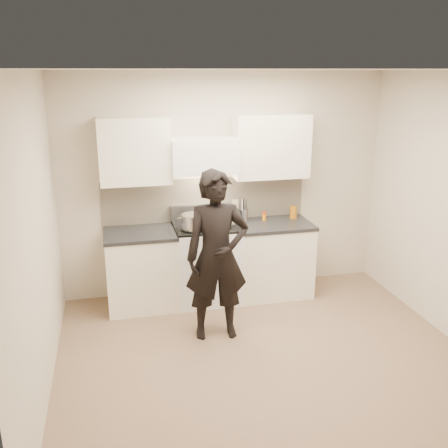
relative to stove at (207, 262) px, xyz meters
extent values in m
plane|color=#7D624A|center=(0.30, -1.42, -0.47)|extent=(4.00, 4.00, 0.00)
cube|color=#BFB4A0|center=(0.30, 0.33, 0.88)|extent=(4.00, 0.04, 2.70)
cube|color=#BFB4A0|center=(0.30, -3.17, 0.88)|extent=(4.00, 0.04, 2.70)
cube|color=#BFB4A0|center=(-1.70, -1.42, 0.88)|extent=(0.04, 3.50, 2.70)
cube|color=silver|center=(0.30, -1.42, 2.22)|extent=(4.00, 3.50, 0.02)
cube|color=beige|center=(0.05, 0.31, 0.71)|extent=(2.50, 0.02, 0.53)
cube|color=#A1A1A6|center=(0.00, 0.28, 0.56)|extent=(0.76, 0.08, 0.20)
cube|color=white|center=(0.00, 0.13, 1.28)|extent=(0.76, 0.40, 0.40)
cylinder|color=#B4B4B4|center=(0.00, -0.05, 1.10)|extent=(0.66, 0.02, 0.02)
cube|color=white|center=(0.83, 0.16, 1.35)|extent=(0.90, 0.33, 0.75)
cube|color=white|center=(-0.78, 0.16, 1.35)|extent=(0.80, 0.33, 0.75)
cube|color=beige|center=(0.43, 0.30, 0.63)|extent=(0.08, 0.01, 0.12)
cube|color=white|center=(0.00, 0.00, -0.01)|extent=(0.76, 0.65, 0.92)
cube|color=black|center=(0.00, 0.00, 0.46)|extent=(0.76, 0.65, 0.02)
cube|color=silver|center=(0.16, 0.12, 0.47)|extent=(0.36, 0.34, 0.01)
cylinder|color=#B4B4B4|center=(0.00, -0.29, 0.31)|extent=(0.62, 0.02, 0.02)
cylinder|color=black|center=(-0.18, -0.15, 0.48)|extent=(0.18, 0.18, 0.01)
cylinder|color=black|center=(0.18, -0.15, 0.48)|extent=(0.18, 0.18, 0.01)
cylinder|color=black|center=(-0.18, 0.15, 0.48)|extent=(0.18, 0.18, 0.01)
cylinder|color=black|center=(0.18, 0.15, 0.48)|extent=(0.18, 0.18, 0.01)
cube|color=white|center=(0.83, 0.00, -0.03)|extent=(0.90, 0.65, 0.88)
cube|color=black|center=(0.83, 0.00, 0.43)|extent=(0.92, 0.67, 0.04)
cube|color=white|center=(-0.78, 0.00, -0.03)|extent=(0.80, 0.65, 0.88)
cube|color=black|center=(-0.78, 0.00, 0.43)|extent=(0.82, 0.67, 0.04)
ellipsoid|color=#B4B4B4|center=(0.20, 0.10, 0.57)|extent=(0.31, 0.31, 0.17)
torus|color=#B4B4B4|center=(0.20, 0.10, 0.61)|extent=(0.33, 0.33, 0.01)
ellipsoid|color=#C3B089|center=(0.20, 0.10, 0.56)|extent=(0.18, 0.18, 0.08)
cylinder|color=white|center=(0.16, -0.02, 0.66)|extent=(0.02, 0.23, 0.17)
cylinder|color=#B4B4B4|center=(-0.18, -0.14, 0.57)|extent=(0.33, 0.33, 0.17)
cube|color=#B4B4B4|center=(-0.33, -0.19, 0.64)|extent=(0.06, 0.04, 0.01)
cube|color=#B4B4B4|center=(-0.03, -0.10, 0.64)|extent=(0.06, 0.04, 0.01)
cylinder|color=#A1A1A6|center=(0.50, 0.17, 0.52)|extent=(0.10, 0.10, 0.15)
cylinder|color=black|center=(0.53, 0.16, 0.59)|extent=(0.01, 0.01, 0.26)
cylinder|color=white|center=(0.53, 0.17, 0.59)|extent=(0.01, 0.01, 0.26)
cylinder|color=#A1A1A6|center=(0.51, 0.19, 0.59)|extent=(0.01, 0.01, 0.26)
cylinder|color=black|center=(0.50, 0.19, 0.59)|extent=(0.01, 0.01, 0.26)
cylinder|color=#A1A1A6|center=(0.48, 0.18, 0.59)|extent=(0.01, 0.01, 0.26)
cylinder|color=white|center=(0.48, 0.16, 0.59)|extent=(0.01, 0.01, 0.26)
cylinder|color=black|center=(0.50, 0.14, 0.59)|extent=(0.01, 0.01, 0.26)
cylinder|color=#A1A1A6|center=(0.51, 0.14, 0.59)|extent=(0.01, 0.01, 0.26)
cylinder|color=orange|center=(0.75, 0.12, 0.48)|extent=(0.05, 0.05, 0.08)
cylinder|color=#C03007|center=(0.75, 0.12, 0.54)|extent=(0.05, 0.05, 0.03)
cylinder|color=#AD6610|center=(1.14, 0.13, 0.52)|extent=(0.09, 0.09, 0.15)
imported|color=black|center=(-0.06, -0.88, 0.41)|extent=(0.67, 0.46, 1.77)
camera|label=1|loc=(-1.06, -5.52, 2.22)|focal=40.00mm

